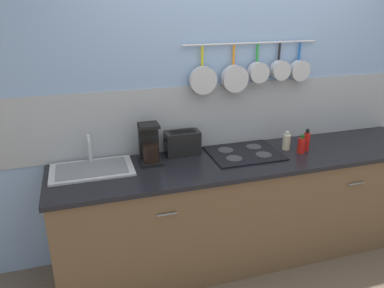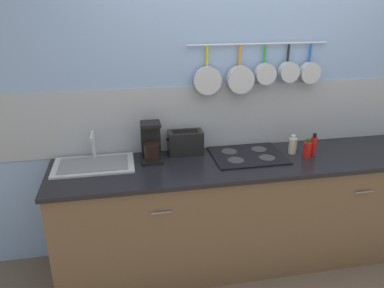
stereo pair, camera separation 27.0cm
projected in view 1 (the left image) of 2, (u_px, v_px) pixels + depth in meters
The scene contains 11 objects.
ground_plane at pixel (246, 252), 3.23m from camera, with size 12.00×12.00×0.00m, color brown.
wall_back at pixel (236, 99), 3.08m from camera, with size 7.20×0.16×2.60m.
cabinet_base at pixel (248, 209), 3.07m from camera, with size 3.02×0.62×0.86m.
countertop at pixel (252, 159), 2.91m from camera, with size 3.06×0.64×0.03m.
sink_basin at pixel (92, 168), 2.68m from camera, with size 0.58×0.36×0.22m.
coffee_maker at pixel (150, 146), 2.78m from camera, with size 0.16×0.18×0.30m.
toaster at pixel (182, 143), 2.93m from camera, with size 0.29×0.14×0.19m.
cooktop at pixel (244, 153), 2.97m from camera, with size 0.55×0.44×0.01m.
bottle_sesame_oil at pixel (287, 142), 3.04m from camera, with size 0.06×0.06×0.15m.
bottle_vinegar at pixel (301, 145), 2.97m from camera, with size 0.06×0.06×0.15m.
bottle_olive_oil at pixel (306, 141), 3.01m from camera, with size 0.05×0.05×0.18m.
Camera 1 is at (-1.23, -2.41, 2.04)m, focal length 35.00 mm.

